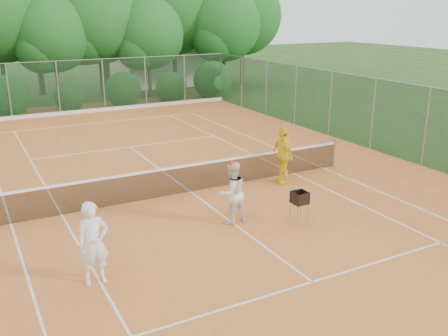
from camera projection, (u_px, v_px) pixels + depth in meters
The scene contains 15 objects.
ground at pixel (191, 193), 16.31m from camera, with size 120.00×120.00×0.00m, color #264719.
clay_court at pixel (191, 192), 16.31m from camera, with size 18.00×36.00×0.02m, color orange.
club_building at pixel (169, 65), 40.07m from camera, with size 8.00×5.00×3.00m, color beige.
tennis_net at pixel (191, 177), 16.15m from camera, with size 11.97×0.10×1.10m.
player_white at pixel (93, 243), 10.66m from camera, with size 0.68×0.44×1.86m, color white.
player_center_grp at pixel (232, 193), 13.72m from camera, with size 0.93×0.76×1.80m.
player_yellow at pixel (282, 155), 16.95m from camera, with size 1.15×0.48×1.96m, color yellow.
ball_hopper at pixel (300, 198), 13.78m from camera, with size 0.40×0.40×0.91m.
stray_ball_a at pixel (61, 133), 23.94m from camera, with size 0.07×0.07×0.07m, color #C1D631.
stray_ball_b at pixel (99, 130), 24.65m from camera, with size 0.07×0.07×0.07m, color yellow.
stray_ball_c at pixel (177, 114), 28.31m from camera, with size 0.07×0.07×0.07m, color yellow.
court_markings at pixel (191, 192), 16.30m from camera, with size 11.03×23.83×0.01m.
fence_back at pixel (81, 87), 28.45m from camera, with size 18.07×0.07×3.00m.
fence_right at pixel (426, 127), 18.63m from camera, with size 0.07×33.07×3.00m.
tropical_treeline at pixel (80, 19), 32.40m from camera, with size 32.10×8.49×15.03m.
Camera 1 is at (-6.26, -14.00, 5.72)m, focal length 40.00 mm.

